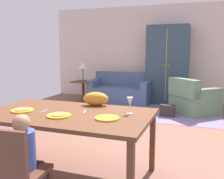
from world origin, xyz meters
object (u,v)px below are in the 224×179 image
cat (96,99)px  couch (121,91)px  handbag (168,111)px  person_child (26,169)px  wine_glass (130,102)px  plate_near_man (23,111)px  table_lamp (83,66)px  armoire (167,65)px  dining_chair_child (13,171)px  dining_table (68,118)px  armchair (193,100)px  side_table (83,88)px  plate_near_child (59,116)px  plate_near_woman (107,118)px

cat → couch: cat is taller
couch → handbag: couch is taller
person_child → couch: 5.08m
wine_glass → handbag: size_ratio=0.58×
plate_near_man → table_lamp: table_lamp is taller
wine_glass → armoire: 4.46m
dining_chair_child → cat: bearing=84.0°
dining_table → cat: bearing=71.5°
wine_glass → handbag: wine_glass is taller
wine_glass → armchair: wine_glass is taller
side_table → handbag: (2.48, -0.90, -0.25)m
armoire → table_lamp: size_ratio=3.89×
dining_chair_child → cat: cat is taller
plate_near_man → side_table: (-1.27, 4.14, -0.39)m
cat → side_table: bearing=106.9°
armoire → handbag: 1.79m
side_table → table_lamp: (-0.00, 0.00, 0.63)m
wine_glass → armchair: (0.55, 3.40, -0.57)m
cat → side_table: (-1.93, 3.57, -0.47)m
wine_glass → couch: wine_glass is taller
plate_near_child → handbag: size_ratio=0.78×
armchair → handbag: armchair is taller
plate_near_child → armoire: (0.47, 4.81, 0.28)m
wine_glass → side_table: size_ratio=0.32×
dining_table → wine_glass: (0.67, 0.18, 0.20)m
cat → armoire: bearing=74.2°
table_lamp → handbag: 2.78m
plate_near_child → handbag: 3.44m
cat → dining_table: bearing=-120.0°
plate_near_man → armchair: 4.11m
person_child → cat: 1.27m
plate_near_man → couch: bearing=93.1°
armoire → handbag: size_ratio=6.56×
dining_table → person_child: bearing=-90.2°
armoire → handbag: armoire is taller
plate_near_man → armoire: (0.98, 4.75, 0.28)m
person_child → dining_chair_child: bearing=-86.7°
dining_table → plate_near_child: size_ratio=7.44×
couch → armoire: size_ratio=0.79×
handbag → side_table: bearing=160.1°
table_lamp → handbag: table_lamp is taller
cat → armchair: 3.35m
cat → couch: 3.97m
handbag → dining_chair_child: bearing=-99.8°
person_child → table_lamp: bearing=110.4°
plate_near_woman → couch: bearing=106.1°
plate_near_child → couch: couch is taller
table_lamp → couch: bearing=14.1°
plate_near_woman → plate_near_child: bearing=-171.1°
dining_table → armoire: armoire is taller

